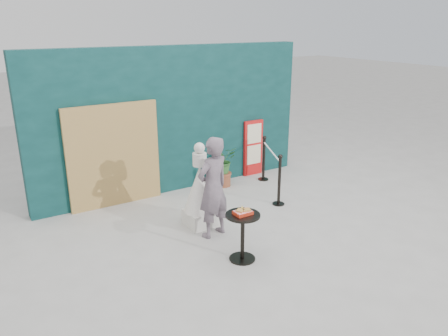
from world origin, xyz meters
TOP-DOWN VIEW (x-y plane):
  - ground at (0.00, 0.00)m, footprint 60.00×60.00m
  - back_wall at (0.00, 3.15)m, footprint 6.00×0.30m
  - bamboo_fence at (-1.40, 2.94)m, footprint 1.80×0.08m
  - woman at (-0.47, 0.80)m, footprint 0.70×0.55m
  - menu_board at (1.90, 2.95)m, footprint 0.50×0.07m
  - statue at (-0.46, 1.25)m, footprint 0.59×0.59m
  - cafe_table at (-0.50, -0.13)m, footprint 0.52×0.52m
  - food_basket at (-0.50, -0.13)m, footprint 0.26×0.19m
  - planter at (0.92, 2.69)m, footprint 0.52×0.45m
  - stanchion_barrier at (1.59, 1.88)m, footprint 0.84×1.54m

SIDE VIEW (x-z plane):
  - ground at x=0.00m, z-range 0.00..0.00m
  - stanchion_barrier at x=1.59m, z-range -0.02..1.01m
  - cafe_table at x=-0.50m, z-range 0.12..0.87m
  - planter at x=0.92m, z-range 0.07..0.95m
  - statue at x=-0.46m, z-range -0.14..1.38m
  - menu_board at x=1.90m, z-range 0.00..1.30m
  - food_basket at x=-0.50m, z-range 0.73..0.84m
  - woman at x=-0.47m, z-range 0.00..1.72m
  - bamboo_fence at x=-1.40m, z-range 0.00..2.00m
  - back_wall at x=0.00m, z-range 0.00..3.00m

